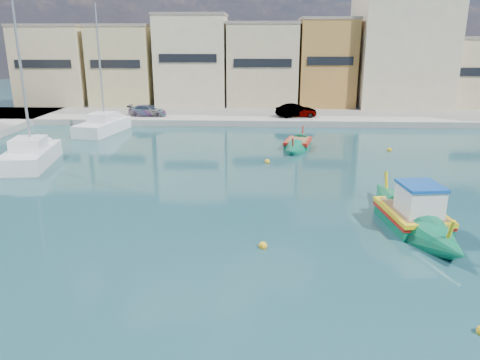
% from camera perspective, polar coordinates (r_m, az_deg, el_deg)
% --- Properties ---
extents(ground, '(160.00, 160.00, 0.00)m').
position_cam_1_polar(ground, '(19.05, 20.60, -9.59)').
color(ground, '#163942').
rests_on(ground, ground).
extents(north_quay, '(80.00, 8.00, 0.60)m').
position_cam_1_polar(north_quay, '(49.16, 9.45, 7.52)').
color(north_quay, gray).
rests_on(north_quay, ground).
extents(north_townhouses, '(83.20, 7.87, 10.19)m').
position_cam_1_polar(north_townhouses, '(57.03, 15.67, 13.16)').
color(north_townhouses, '#C3B187').
rests_on(north_townhouses, ground).
extents(church_block, '(10.00, 10.00, 19.10)m').
position_cam_1_polar(church_block, '(58.38, 19.11, 16.31)').
color(church_block, beige).
rests_on(church_block, ground).
extents(parked_cars, '(18.92, 2.40, 1.29)m').
position_cam_1_polar(parked_cars, '(47.21, 0.64, 8.46)').
color(parked_cars, '#4C1919').
rests_on(parked_cars, north_quay).
extents(luzzu_blue_cabin, '(3.30, 9.33, 3.23)m').
position_cam_1_polar(luzzu_blue_cabin, '(22.54, 20.27, -4.32)').
color(luzzu_blue_cabin, '#0A6E47').
rests_on(luzzu_blue_cabin, ground).
extents(luzzu_green, '(3.27, 7.06, 2.16)m').
position_cam_1_polar(luzzu_green, '(36.65, 7.06, 4.32)').
color(luzzu_green, '#0A6D4C').
rests_on(luzzu_green, ground).
extents(yacht_north, '(4.11, 9.22, 11.89)m').
position_cam_1_polar(yacht_north, '(45.51, -15.23, 6.62)').
color(yacht_north, white).
rests_on(yacht_north, ground).
extents(yacht_midnorth, '(3.92, 8.97, 12.30)m').
position_cam_1_polar(yacht_midnorth, '(35.95, -23.32, 3.22)').
color(yacht_midnorth, white).
rests_on(yacht_midnorth, ground).
extents(mooring_buoys, '(22.13, 23.22, 0.36)m').
position_cam_1_polar(mooring_buoys, '(25.10, 20.65, -2.97)').
color(mooring_buoys, yellow).
rests_on(mooring_buoys, ground).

